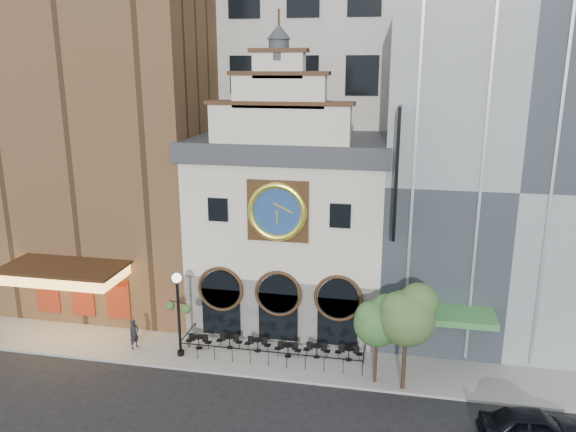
# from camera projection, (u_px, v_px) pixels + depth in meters

# --- Properties ---
(ground) EXTENTS (120.00, 120.00, 0.00)m
(ground) POSITION_uv_depth(u_px,v_px,m) (263.00, 379.00, 30.72)
(ground) COLOR black
(ground) RESTS_ON ground
(sidewalk) EXTENTS (44.00, 5.00, 0.15)m
(sidewalk) POSITION_uv_depth(u_px,v_px,m) (273.00, 356.00, 33.06)
(sidewalk) COLOR gray
(sidewalk) RESTS_ON ground
(clock_building) EXTENTS (12.60, 8.78, 18.65)m
(clock_building) POSITION_uv_depth(u_px,v_px,m) (291.00, 224.00, 36.39)
(clock_building) COLOR #605E5B
(clock_building) RESTS_ON ground
(theater_building) EXTENTS (14.00, 15.60, 25.00)m
(theater_building) POSITION_uv_depth(u_px,v_px,m) (115.00, 125.00, 39.35)
(theater_building) COLOR brown
(theater_building) RESTS_ON ground
(retail_building) EXTENTS (14.00, 14.40, 20.00)m
(retail_building) POSITION_uv_depth(u_px,v_px,m) (501.00, 173.00, 35.08)
(retail_building) COLOR gray
(retail_building) RESTS_ON ground
(office_tower) EXTENTS (20.00, 16.00, 40.00)m
(office_tower) POSITION_uv_depth(u_px,v_px,m) (320.00, 22.00, 44.47)
(office_tower) COLOR beige
(office_tower) RESTS_ON ground
(cafe_railing) EXTENTS (10.60, 2.60, 0.90)m
(cafe_railing) POSITION_uv_depth(u_px,v_px,m) (273.00, 348.00, 32.93)
(cafe_railing) COLOR black
(cafe_railing) RESTS_ON sidewalk
(bistro_0) EXTENTS (1.58, 0.68, 0.90)m
(bistro_0) POSITION_uv_depth(u_px,v_px,m) (199.00, 341.00, 33.69)
(bistro_0) COLOR black
(bistro_0) RESTS_ON sidewalk
(bistro_1) EXTENTS (1.58, 0.68, 0.90)m
(bistro_1) POSITION_uv_depth(u_px,v_px,m) (230.00, 341.00, 33.72)
(bistro_1) COLOR black
(bistro_1) RESTS_ON sidewalk
(bistro_2) EXTENTS (1.58, 0.68, 0.90)m
(bistro_2) POSITION_uv_depth(u_px,v_px,m) (258.00, 344.00, 33.35)
(bistro_2) COLOR black
(bistro_2) RESTS_ON sidewalk
(bistro_3) EXTENTS (1.58, 0.68, 0.90)m
(bistro_3) POSITION_uv_depth(u_px,v_px,m) (288.00, 349.00, 32.74)
(bistro_3) COLOR black
(bistro_3) RESTS_ON sidewalk
(bistro_4) EXTENTS (1.58, 0.68, 0.90)m
(bistro_4) POSITION_uv_depth(u_px,v_px,m) (317.00, 350.00, 32.65)
(bistro_4) COLOR black
(bistro_4) RESTS_ON sidewalk
(bistro_5) EXTENTS (1.58, 0.68, 0.90)m
(bistro_5) POSITION_uv_depth(u_px,v_px,m) (349.00, 353.00, 32.34)
(bistro_5) COLOR black
(bistro_5) RESTS_ON sidewalk
(car_right) EXTENTS (5.03, 2.52, 1.65)m
(car_right) POSITION_uv_depth(u_px,v_px,m) (534.00, 427.00, 25.35)
(car_right) COLOR black
(car_right) RESTS_ON ground
(pedestrian) EXTENTS (0.67, 0.79, 1.85)m
(pedestrian) POSITION_uv_depth(u_px,v_px,m) (134.00, 334.00, 33.62)
(pedestrian) COLOR black
(pedestrian) RESTS_ON sidewalk
(lamppost) EXTENTS (1.61, 0.76, 5.12)m
(lamppost) POSITION_uv_depth(u_px,v_px,m) (178.00, 305.00, 32.21)
(lamppost) COLOR black
(lamppost) RESTS_ON sidewalk
(tree_left) EXTENTS (3.02, 2.90, 5.81)m
(tree_left) POSITION_uv_depth(u_px,v_px,m) (408.00, 314.00, 28.56)
(tree_left) COLOR #382619
(tree_left) RESTS_ON sidewalk
(tree_right) EXTENTS (2.56, 2.47, 4.93)m
(tree_right) POSITION_uv_depth(u_px,v_px,m) (378.00, 320.00, 29.37)
(tree_right) COLOR #382619
(tree_right) RESTS_ON sidewalk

